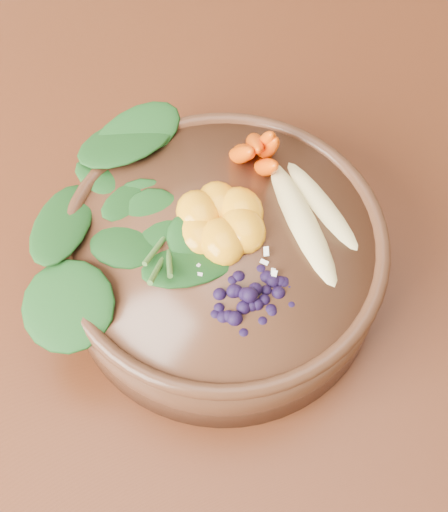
{
  "coord_description": "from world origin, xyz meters",
  "views": [
    {
      "loc": [
        -0.27,
        -0.37,
        1.34
      ],
      "look_at": [
        -0.15,
        -0.07,
        0.8
      ],
      "focal_mm": 50.0,
      "sensor_mm": 36.0,
      "label": 1
    }
  ],
  "objects_px": {
    "blueberry_pile": "(249,286)",
    "mandarin_cluster": "(220,212)",
    "stoneware_bowl": "(224,262)",
    "banana_halves": "(314,205)",
    "carrot_cluster": "(255,131)",
    "kale_heap": "(156,183)",
    "dining_table": "(330,228)"
  },
  "relations": [
    {
      "from": "dining_table",
      "to": "carrot_cluster",
      "type": "xyz_separation_m",
      "value": [
        -0.1,
        0.0,
        0.21
      ]
    },
    {
      "from": "kale_heap",
      "to": "dining_table",
      "type": "bearing_deg",
      "value": 2.27
    },
    {
      "from": "kale_heap",
      "to": "mandarin_cluster",
      "type": "relative_size",
      "value": 2.07
    },
    {
      "from": "carrot_cluster",
      "to": "blueberry_pile",
      "type": "relative_size",
      "value": 0.6
    },
    {
      "from": "carrot_cluster",
      "to": "banana_halves",
      "type": "xyz_separation_m",
      "value": [
        0.03,
        -0.07,
        -0.03
      ]
    },
    {
      "from": "carrot_cluster",
      "to": "mandarin_cluster",
      "type": "distance_m",
      "value": 0.08
    },
    {
      "from": "carrot_cluster",
      "to": "blueberry_pile",
      "type": "height_order",
      "value": "carrot_cluster"
    },
    {
      "from": "dining_table",
      "to": "carrot_cluster",
      "type": "distance_m",
      "value": 0.23
    },
    {
      "from": "stoneware_bowl",
      "to": "mandarin_cluster",
      "type": "xyz_separation_m",
      "value": [
        0.0,
        0.02,
        0.05
      ]
    },
    {
      "from": "stoneware_bowl",
      "to": "kale_heap",
      "type": "relative_size",
      "value": 1.53
    },
    {
      "from": "stoneware_bowl",
      "to": "blueberry_pile",
      "type": "bearing_deg",
      "value": -91.31
    },
    {
      "from": "mandarin_cluster",
      "to": "blueberry_pile",
      "type": "xyz_separation_m",
      "value": [
        -0.0,
        -0.08,
        0.0
      ]
    },
    {
      "from": "stoneware_bowl",
      "to": "banana_halves",
      "type": "bearing_deg",
      "value": -1.43
    },
    {
      "from": "banana_halves",
      "to": "kale_heap",
      "type": "bearing_deg",
      "value": 156.45
    },
    {
      "from": "dining_table",
      "to": "mandarin_cluster",
      "type": "bearing_deg",
      "value": -161.21
    },
    {
      "from": "dining_table",
      "to": "mandarin_cluster",
      "type": "relative_size",
      "value": 17.93
    },
    {
      "from": "kale_heap",
      "to": "stoneware_bowl",
      "type": "bearing_deg",
      "value": -57.31
    },
    {
      "from": "kale_heap",
      "to": "banana_halves",
      "type": "xyz_separation_m",
      "value": [
        0.12,
        -0.06,
        -0.01
      ]
    },
    {
      "from": "carrot_cluster",
      "to": "stoneware_bowl",
      "type": "bearing_deg",
      "value": -123.69
    },
    {
      "from": "dining_table",
      "to": "mandarin_cluster",
      "type": "distance_m",
      "value": 0.24
    },
    {
      "from": "stoneware_bowl",
      "to": "blueberry_pile",
      "type": "xyz_separation_m",
      "value": [
        -0.0,
        -0.06,
        0.06
      ]
    },
    {
      "from": "banana_halves",
      "to": "carrot_cluster",
      "type": "bearing_deg",
      "value": 113.06
    },
    {
      "from": "banana_halves",
      "to": "mandarin_cluster",
      "type": "distance_m",
      "value": 0.08
    },
    {
      "from": "kale_heap",
      "to": "mandarin_cluster",
      "type": "bearing_deg",
      "value": -45.96
    },
    {
      "from": "stoneware_bowl",
      "to": "blueberry_pile",
      "type": "distance_m",
      "value": 0.08
    },
    {
      "from": "carrot_cluster",
      "to": "mandarin_cluster",
      "type": "height_order",
      "value": "carrot_cluster"
    },
    {
      "from": "stoneware_bowl",
      "to": "banana_halves",
      "type": "height_order",
      "value": "banana_halves"
    },
    {
      "from": "blueberry_pile",
      "to": "mandarin_cluster",
      "type": "bearing_deg",
      "value": 86.56
    },
    {
      "from": "banana_halves",
      "to": "blueberry_pile",
      "type": "bearing_deg",
      "value": -141.51
    },
    {
      "from": "kale_heap",
      "to": "blueberry_pile",
      "type": "height_order",
      "value": "kale_heap"
    },
    {
      "from": "mandarin_cluster",
      "to": "blueberry_pile",
      "type": "bearing_deg",
      "value": -93.44
    },
    {
      "from": "dining_table",
      "to": "blueberry_pile",
      "type": "height_order",
      "value": "blueberry_pile"
    }
  ]
}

